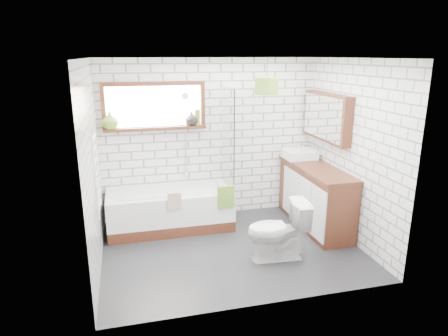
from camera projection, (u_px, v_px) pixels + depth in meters
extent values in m
cube|color=black|center=(231.00, 249.00, 5.43)|extent=(3.40, 2.60, 0.01)
cube|color=white|center=(233.00, 58.00, 4.74)|extent=(3.40, 2.60, 0.01)
cube|color=white|center=(210.00, 139.00, 6.30)|extent=(3.40, 0.01, 2.50)
cube|color=white|center=(267.00, 193.00, 3.87)|extent=(3.40, 0.01, 2.50)
cube|color=white|center=(92.00, 169.00, 4.68)|extent=(0.01, 2.60, 2.50)
cube|color=white|center=(351.00, 152.00, 5.49)|extent=(0.01, 2.60, 2.50)
cube|color=#3D1B10|center=(154.00, 106.00, 5.91)|extent=(1.52, 0.16, 0.68)
cube|color=white|center=(96.00, 173.00, 4.71)|extent=(0.06, 0.52, 1.00)
cube|color=#3D1B10|center=(327.00, 117.00, 5.92)|extent=(0.16, 1.20, 0.70)
cylinder|color=silver|center=(185.00, 135.00, 6.14)|extent=(0.02, 0.02, 1.30)
cube|color=white|center=(170.00, 209.00, 6.01)|extent=(1.83, 0.81, 0.59)
cube|color=white|center=(228.00, 138.00, 5.94)|extent=(0.02, 0.72, 1.50)
cube|color=#5A8227|center=(226.00, 197.00, 5.74)|extent=(0.24, 0.07, 0.33)
cube|color=tan|center=(174.00, 201.00, 5.57)|extent=(0.19, 0.05, 0.25)
cube|color=#3D1B10|center=(315.00, 196.00, 6.05)|extent=(0.53, 1.65, 0.94)
cube|color=white|center=(299.00, 154.00, 6.35)|extent=(0.48, 0.42, 0.14)
cylinder|color=silver|center=(309.00, 150.00, 6.38)|extent=(0.03, 0.03, 0.14)
imported|color=white|center=(277.00, 230.00, 5.07)|extent=(0.50, 0.80, 0.78)
imported|color=olive|center=(110.00, 122.00, 5.78)|extent=(0.31, 0.31, 0.25)
imported|color=black|center=(192.00, 120.00, 6.07)|extent=(0.25, 0.25, 0.21)
cylinder|color=olive|center=(198.00, 119.00, 6.09)|extent=(0.10, 0.10, 0.24)
cylinder|color=#5A8227|center=(267.00, 86.00, 5.83)|extent=(0.34, 0.34, 0.25)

